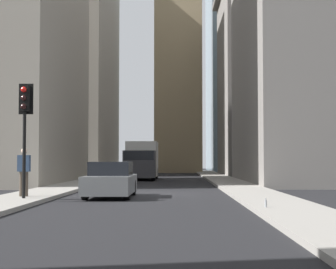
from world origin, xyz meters
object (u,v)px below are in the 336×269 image
Objects in this scene: hatchback_grey at (111,181)px; discarded_bottle at (266,203)px; delivery_truck at (142,160)px; pedestrian at (24,170)px; traffic_light_foreground at (25,113)px.

discarded_bottle is at bearing -138.98° from hatchback_grey.
discarded_bottle is at bearing -168.30° from delivery_truck.
discarded_bottle is (-25.01, -5.18, -1.21)m from delivery_truck.
pedestrian is 6.63× the size of discarded_bottle.
discarded_bottle is (-3.50, -7.96, -2.90)m from traffic_light_foreground.
traffic_light_foreground is at bearing 172.63° from delivery_truck.
traffic_light_foreground is 2.28× the size of pedestrian.
hatchback_grey is 7.90m from discarded_bottle.
traffic_light_foreground reaches higher than delivery_truck.
pedestrian is at bearing 61.40° from discarded_bottle.
delivery_truck is 20.75m from pedestrian.
pedestrian reaches higher than hatchback_grey.
traffic_light_foreground is 15.14× the size of discarded_bottle.
pedestrian is at bearing 15.82° from traffic_light_foreground.
pedestrian reaches higher than discarded_bottle.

